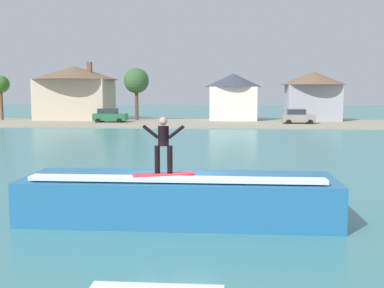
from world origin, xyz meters
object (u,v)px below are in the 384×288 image
house_gabled_white (313,92)px  tree_tall_bare (1,85)px  house_small_cottage (233,95)px  tree_short_bushy (136,81)px  house_with_chimney (75,89)px  wave_crest (179,197)px  surfboard (163,174)px  car_far_shore (298,117)px  car_near_shore (110,116)px  surfer (163,142)px

house_gabled_white → tree_tall_bare: house_gabled_white is taller
house_small_cottage → tree_tall_bare: bearing=-175.1°
tree_short_bushy → house_with_chimney: bearing=172.4°
house_gabled_white → tree_short_bushy: tree_short_bushy is taller
wave_crest → surfboard: (-0.40, -0.62, 0.82)m
car_far_shore → car_near_shore: bearing=178.2°
car_far_shore → house_gabled_white: 7.79m
surfboard → house_with_chimney: 54.91m
surfboard → car_near_shore: size_ratio=0.44×
house_gabled_white → tree_tall_bare: 42.27m
wave_crest → house_with_chimney: bearing=111.3°
car_far_shore → house_small_cottage: bearing=137.8°
surfboard → tree_tall_bare: bearing=120.6°
house_gabled_white → surfboard: bearing=-104.4°
wave_crest → house_small_cottage: size_ratio=1.23×
car_far_shore → house_with_chimney: (-29.75, 6.60, 3.40)m
wave_crest → house_small_cottage: bearing=87.6°
surfer → car_far_shore: 45.89m
surfer → house_with_chimney: house_with_chimney is taller
car_near_shore → house_with_chimney: bearing=137.2°
surfboard → tree_tall_bare: tree_tall_bare is taller
surfboard → tree_short_bushy: size_ratio=0.26×
car_near_shore → house_gabled_white: (26.27, 5.88, 2.94)m
surfer → house_gabled_white: size_ratio=0.19×
wave_crest → surfboard: bearing=-123.1°
house_with_chimney → tree_short_bushy: house_with_chimney is taller
car_far_shore → tree_tall_bare: tree_tall_bare is taller
surfboard → car_near_shore: 47.29m
car_near_shore → surfboard: bearing=-73.9°
surfboard → house_gabled_white: house_gabled_white is taller
surfer → house_small_cottage: size_ratio=0.21×
house_gabled_white → house_small_cottage: bearing=177.6°
house_with_chimney → tree_tall_bare: bearing=-167.0°
surfer → car_far_shore: surfer is taller
tree_short_bushy → tree_tall_bare: bearing=-176.8°
wave_crest → car_near_shore: car_near_shore is taller
wave_crest → tree_tall_bare: (-29.42, 48.44, 4.15)m
house_gabled_white → tree_tall_bare: size_ratio=1.40×
car_near_shore → car_far_shore: bearing=-1.8°
surfer → tree_tall_bare: bearing=120.6°
tree_short_bushy → car_near_shore: bearing=-118.7°
wave_crest → car_far_shore: 45.17m
surfboard → car_far_shore: (10.34, 44.68, -0.58)m
surfboard → wave_crest: bearing=56.9°
surfboard → car_far_shore: car_far_shore is taller
car_far_shore → house_small_cottage: size_ratio=0.51×
car_near_shore → house_with_chimney: 9.25m
house_gabled_white → tree_tall_bare: (-42.20, -2.26, 0.97)m
surfboard → house_small_cottage: size_ratio=0.24×
wave_crest → house_with_chimney: 54.52m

